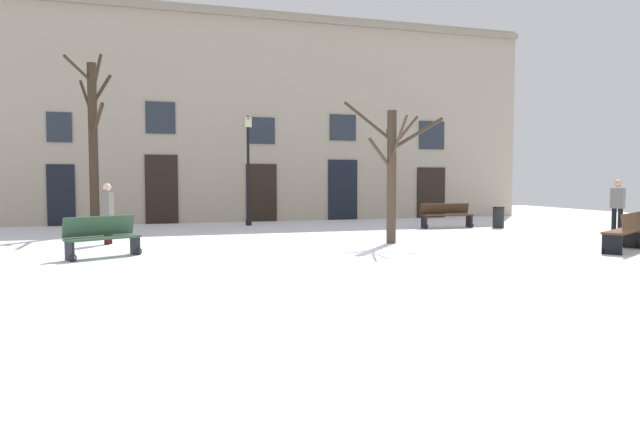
% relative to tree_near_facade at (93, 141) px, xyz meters
% --- Properties ---
extents(ground_plane, '(38.02, 38.02, 0.00)m').
position_rel_tree_near_facade_xyz_m(ground_plane, '(5.92, -6.68, -2.89)').
color(ground_plane, white).
extents(building_facade, '(23.76, 0.60, 8.41)m').
position_rel_tree_near_facade_xyz_m(building_facade, '(5.93, 3.88, 1.35)').
color(building_facade, tan).
rests_on(building_facade, ground).
extents(tree_near_facade, '(1.33, 2.39, 5.74)m').
position_rel_tree_near_facade_xyz_m(tree_near_facade, '(0.00, 0.00, 0.00)').
color(tree_near_facade, '#382B1E').
rests_on(tree_near_facade, ground).
extents(tree_foreground, '(2.36, 2.34, 3.87)m').
position_rel_tree_near_facade_xyz_m(tree_foreground, '(7.77, -5.08, -0.90)').
color(tree_foreground, '#423326').
rests_on(tree_foreground, ground).
extents(streetlamp, '(0.30, 0.30, 4.03)m').
position_rel_tree_near_facade_xyz_m(streetlamp, '(5.15, 1.85, -0.44)').
color(streetlamp, black).
rests_on(streetlamp, ground).
extents(litter_bin, '(0.41, 0.41, 0.74)m').
position_rel_tree_near_facade_xyz_m(litter_bin, '(13.32, -1.80, -2.52)').
color(litter_bin, black).
rests_on(litter_bin, ground).
extents(bench_back_to_back_right, '(1.93, 0.48, 0.86)m').
position_rel_tree_near_facade_xyz_m(bench_back_to_back_right, '(11.59, -1.22, -2.43)').
color(bench_back_to_back_right, '#3D2819').
rests_on(bench_back_to_back_right, ground).
extents(bench_near_center_tree, '(1.63, 1.17, 0.91)m').
position_rel_tree_near_facade_xyz_m(bench_near_center_tree, '(0.56, -5.73, -2.43)').
color(bench_near_center_tree, '#2D4C33').
rests_on(bench_near_center_tree, ground).
extents(bench_near_lamp, '(1.80, 1.34, 0.93)m').
position_rel_tree_near_facade_xyz_m(bench_near_lamp, '(12.38, -8.29, -2.41)').
color(bench_near_lamp, '#51331E').
rests_on(bench_near_lamp, ground).
extents(person_crossing_plaza, '(0.32, 0.43, 1.61)m').
position_rel_tree_near_facade_xyz_m(person_crossing_plaza, '(0.54, -3.10, -2.01)').
color(person_crossing_plaza, '#350F0F').
rests_on(person_crossing_plaza, ground).
extents(person_strolling, '(0.37, 0.44, 1.70)m').
position_rel_tree_near_facade_xyz_m(person_strolling, '(15.38, -4.97, -1.95)').
color(person_strolling, black).
rests_on(person_strolling, ground).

